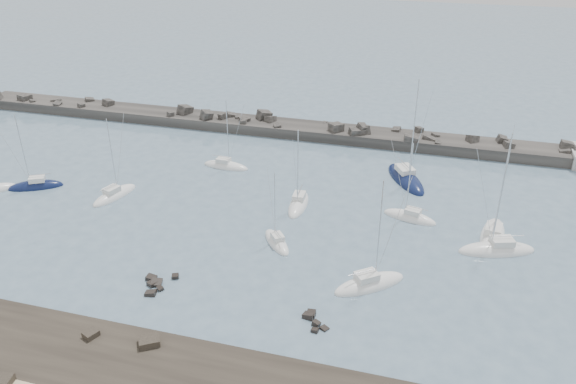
# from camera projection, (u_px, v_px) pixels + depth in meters

# --- Properties ---
(ground) EXTENTS (400.00, 400.00, 0.00)m
(ground) POSITION_uv_depth(u_px,v_px,m) (224.00, 246.00, 67.07)
(ground) COLOR slate
(ground) RESTS_ON ground
(rock_shelf) EXTENTS (140.00, 12.00, 1.89)m
(rock_shelf) POSITION_uv_depth(u_px,v_px,m) (129.00, 380.00, 48.27)
(rock_shelf) COLOR black
(rock_shelf) RESTS_ON ground
(rock_cluster_near) EXTENTS (3.51, 4.36, 1.12)m
(rock_cluster_near) POSITION_uv_depth(u_px,v_px,m) (155.00, 285.00, 60.13)
(rock_cluster_near) COLOR black
(rock_cluster_near) RESTS_ON ground
(rock_cluster_far) EXTENTS (3.05, 3.04, 1.15)m
(rock_cluster_far) POSITION_uv_depth(u_px,v_px,m) (313.00, 320.00, 55.10)
(rock_cluster_far) COLOR black
(rock_cluster_far) RESTS_ON ground
(breakwater) EXTENTS (115.00, 6.89, 5.08)m
(breakwater) POSITION_uv_depth(u_px,v_px,m) (264.00, 129.00, 101.20)
(breakwater) COLOR #302D2A
(breakwater) RESTS_ON ground
(sailboat_1) EXTENTS (7.77, 5.64, 12.15)m
(sailboat_1) POSITION_uv_depth(u_px,v_px,m) (36.00, 187.00, 80.98)
(sailboat_1) COLOR #0F1940
(sailboat_1) RESTS_ON ground
(sailboat_2) EXTENTS (4.33, 8.05, 12.26)m
(sailboat_2) POSITION_uv_depth(u_px,v_px,m) (115.00, 196.00, 78.47)
(sailboat_2) COLOR white
(sailboat_2) RESTS_ON ground
(sailboat_3) EXTENTS (7.52, 2.73, 11.73)m
(sailboat_3) POSITION_uv_depth(u_px,v_px,m) (226.00, 166.00, 87.28)
(sailboat_3) COLOR white
(sailboat_3) RESTS_ON ground
(sailboat_4) EXTENTS (5.33, 6.06, 9.98)m
(sailboat_4) POSITION_uv_depth(u_px,v_px,m) (277.00, 242.00, 67.63)
(sailboat_4) COLOR white
(sailboat_4) RESTS_ON ground
(sailboat_5) EXTENTS (2.69, 7.69, 12.19)m
(sailboat_5) POSITION_uv_depth(u_px,v_px,m) (298.00, 205.00, 76.08)
(sailboat_5) COLOR white
(sailboat_5) RESTS_ON ground
(sailboat_6) EXTENTS (8.23, 7.37, 13.49)m
(sailboat_6) POSITION_uv_depth(u_px,v_px,m) (369.00, 284.00, 60.12)
(sailboat_6) COLOR white
(sailboat_6) RESTS_ON ground
(sailboat_7) EXTENTS (8.06, 10.92, 16.80)m
(sailboat_7) POSITION_uv_depth(u_px,v_px,m) (406.00, 179.00, 83.08)
(sailboat_7) COLOR #0F1940
(sailboat_7) RESTS_ON ground
(sailboat_8) EXTENTS (7.41, 3.88, 11.34)m
(sailboat_8) POSITION_uv_depth(u_px,v_px,m) (410.00, 218.00, 72.97)
(sailboat_8) COLOR white
(sailboat_8) RESTS_ON ground
(sailboat_9) EXTENTS (4.14, 9.46, 14.59)m
(sailboat_9) POSITION_uv_depth(u_px,v_px,m) (492.00, 237.00, 68.76)
(sailboat_9) COLOR white
(sailboat_9) RESTS_ON ground
(sailboat_10) EXTENTS (9.54, 5.54, 14.46)m
(sailboat_10) POSITION_uv_depth(u_px,v_px,m) (497.00, 250.00, 66.04)
(sailboat_10) COLOR white
(sailboat_10) RESTS_ON ground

